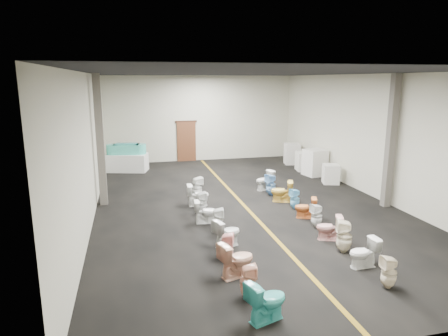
{
  "coord_description": "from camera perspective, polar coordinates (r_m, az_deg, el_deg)",
  "views": [
    {
      "loc": [
        -3.8,
        -13.06,
        4.29
      ],
      "look_at": [
        -0.41,
        1.0,
        1.08
      ],
      "focal_mm": 32.0,
      "sensor_mm": 36.0,
      "label": 1
    }
  ],
  "objects": [
    {
      "name": "toilet_right_4",
      "position": [
        12.17,
        13.1,
        -6.66
      ],
      "size": [
        0.37,
        0.37,
        0.72
      ],
      "primitive_type": "imported",
      "rotation": [
        0.0,
        0.0,
        -1.43
      ],
      "color": "silver",
      "rests_on": "floor"
    },
    {
      "name": "bathtub",
      "position": [
        19.49,
        -13.78,
        2.64
      ],
      "size": [
        1.84,
        0.86,
        0.55
      ],
      "rotation": [
        0.0,
        0.0,
        -0.16
      ],
      "color": "#40B8A5",
      "rests_on": "display_table"
    },
    {
      "name": "appliance_crate_c",
      "position": [
        19.58,
        11.49,
        0.95
      ],
      "size": [
        0.92,
        0.92,
        0.9
      ],
      "primitive_type": "cube",
      "rotation": [
        0.0,
        0.0,
        -0.17
      ],
      "color": "silver",
      "rests_on": "floor"
    },
    {
      "name": "toilet_left_5",
      "position": [
        11.45,
        -0.94,
        -7.52
      ],
      "size": [
        0.38,
        0.37,
        0.73
      ],
      "primitive_type": "imported",
      "rotation": [
        0.0,
        0.0,
        1.44
      ],
      "color": "silver",
      "rests_on": "floor"
    },
    {
      "name": "column_left",
      "position": [
        14.24,
        -17.28,
        3.72
      ],
      "size": [
        0.25,
        0.25,
        4.5
      ],
      "primitive_type": "cube",
      "color": "#59544C",
      "rests_on": "floor"
    },
    {
      "name": "floor",
      "position": [
        14.26,
        2.54,
        -5.0
      ],
      "size": [
        16.0,
        16.0,
        0.0
      ],
      "primitive_type": "plane",
      "color": "black",
      "rests_on": "ground"
    },
    {
      "name": "toilet_right_0",
      "position": [
        9.28,
        22.5,
        -13.57
      ],
      "size": [
        0.35,
        0.34,
        0.71
      ],
      "primitive_type": "imported",
      "rotation": [
        0.0,
        0.0,
        -1.65
      ],
      "color": "beige",
      "rests_on": "floor"
    },
    {
      "name": "toilet_left_9",
      "position": [
        14.71,
        -3.85,
        -2.83
      ],
      "size": [
        0.44,
        0.43,
        0.81
      ],
      "primitive_type": "imported",
      "rotation": [
        0.0,
        0.0,
        1.79
      ],
      "color": "white",
      "rests_on": "floor"
    },
    {
      "name": "toilet_right_9",
      "position": [
        15.91,
        5.84,
        -1.76
      ],
      "size": [
        0.85,
        0.65,
        0.77
      ],
      "primitive_type": "imported",
      "rotation": [
        0.0,
        0.0,
        -1.25
      ],
      "color": "white",
      "rests_on": "floor"
    },
    {
      "name": "appliance_crate_d",
      "position": [
        20.97,
        9.7,
        2.01
      ],
      "size": [
        0.88,
        0.88,
        1.06
      ],
      "primitive_type": "cube",
      "rotation": [
        0.0,
        0.0,
        -0.19
      ],
      "color": "silver",
      "rests_on": "floor"
    },
    {
      "name": "toilet_left_0",
      "position": [
        7.62,
        6.12,
        -18.29
      ],
      "size": [
        0.87,
        0.66,
        0.79
      ],
      "primitive_type": "imported",
      "rotation": [
        0.0,
        0.0,
        1.89
      ],
      "color": "teal",
      "rests_on": "floor"
    },
    {
      "name": "toilet_left_3",
      "position": [
        9.78,
        0.4,
        -11.21
      ],
      "size": [
        0.42,
        0.42,
        0.71
      ],
      "primitive_type": "imported",
      "rotation": [
        0.0,
        0.0,
        1.2
      ],
      "color": "#F4A6A1",
      "rests_on": "floor"
    },
    {
      "name": "wall_left",
      "position": [
        13.28,
        -18.61,
        3.02
      ],
      "size": [
        0.0,
        16.0,
        16.0
      ],
      "primitive_type": "plane",
      "rotation": [
        1.57,
        0.0,
        1.57
      ],
      "color": "#BCB9A0",
      "rests_on": "ground"
    },
    {
      "name": "wall_front",
      "position": [
        6.65,
        22.28,
        -6.31
      ],
      "size": [
        10.0,
        0.0,
        10.0
      ],
      "primitive_type": "plane",
      "rotation": [
        -1.57,
        0.0,
        0.0
      ],
      "color": "#BCB9A0",
      "rests_on": "ground"
    },
    {
      "name": "toilet_right_3",
      "position": [
        11.35,
        14.78,
        -8.24
      ],
      "size": [
        0.77,
        0.59,
        0.7
      ],
      "primitive_type": "imported",
      "rotation": [
        0.0,
        0.0,
        -1.9
      ],
      "color": "#DF9D97",
      "rests_on": "floor"
    },
    {
      "name": "ceiling",
      "position": [
        13.61,
        2.73,
        13.39
      ],
      "size": [
        16.0,
        16.0,
        0.0
      ],
      "primitive_type": "plane",
      "rotation": [
        3.14,
        0.0,
        0.0
      ],
      "color": "black",
      "rests_on": "ground"
    },
    {
      "name": "toilet_right_7",
      "position": [
        14.42,
        8.25,
        -3.3
      ],
      "size": [
        0.87,
        0.68,
        0.78
      ],
      "primitive_type": "imported",
      "rotation": [
        0.0,
        0.0,
        -1.94
      ],
      "color": "#F0C24D",
      "rests_on": "floor"
    },
    {
      "name": "toilet_right_2",
      "position": [
        10.64,
        16.79,
        -9.31
      ],
      "size": [
        0.51,
        0.5,
        0.86
      ],
      "primitive_type": "imported",
      "rotation": [
        0.0,
        0.0,
        -1.93
      ],
      "color": "#F0E4C8",
      "rests_on": "floor"
    },
    {
      "name": "wall_right",
      "position": [
        15.88,
        20.29,
        4.36
      ],
      "size": [
        0.0,
        16.0,
        16.0
      ],
      "primitive_type": "plane",
      "rotation": [
        1.57,
        0.0,
        -1.57
      ],
      "color": "#BCB9A0",
      "rests_on": "ground"
    },
    {
      "name": "toilet_right_5",
      "position": [
        12.9,
        11.56,
        -5.58
      ],
      "size": [
        0.76,
        0.59,
        0.68
      ],
      "primitive_type": "imported",
      "rotation": [
        0.0,
        0.0,
        -1.93
      ],
      "color": "orange",
      "rests_on": "floor"
    },
    {
      "name": "toilet_right_1",
      "position": [
        10.01,
        19.34,
        -11.37
      ],
      "size": [
        0.71,
        0.42,
        0.71
      ],
      "primitive_type": "imported",
      "rotation": [
        0.0,
        0.0,
        -1.54
      ],
      "color": "white",
      "rests_on": "floor"
    },
    {
      "name": "toilet_left_6",
      "position": [
        12.24,
        -2.65,
        -6.25
      ],
      "size": [
        0.74,
        0.47,
        0.71
      ],
      "primitive_type": "imported",
      "rotation": [
        0.0,
        0.0,
        1.46
      ],
      "color": "white",
      "rests_on": "floor"
    },
    {
      "name": "appliance_crate_b",
      "position": [
        18.64,
        12.83,
        0.77
      ],
      "size": [
        1.01,
        1.01,
        1.19
      ],
      "primitive_type": "cube",
      "rotation": [
        0.0,
        0.0,
        0.18
      ],
      "color": "silver",
      "rests_on": "floor"
    },
    {
      "name": "display_table",
      "position": [
        19.6,
        -13.68,
        0.76
      ],
      "size": [
        2.07,
        1.42,
        0.84
      ],
      "primitive_type": "cube",
      "rotation": [
        0.0,
        0.0,
        -0.28
      ],
      "color": "silver",
      "rests_on": "floor"
    },
    {
      "name": "column_right",
      "position": [
        14.52,
        22.72,
        3.47
      ],
      "size": [
        0.25,
        0.25,
        4.5
      ],
      "primitive_type": "cube",
      "color": "#59544C",
      "rests_on": "floor"
    },
    {
      "name": "toilet_left_2",
      "position": [
        9.04,
        1.79,
        -12.9
      ],
      "size": [
        0.9,
        0.67,
        0.82
      ],
      "primitive_type": "imported",
      "rotation": [
        0.0,
        0.0,
        1.86
      ],
      "color": "#DB9E83",
      "rests_on": "floor"
    },
    {
      "name": "toilet_right_6",
      "position": [
        13.73,
        10.09,
        -4.35
      ],
      "size": [
        0.37,
        0.36,
        0.7
      ],
      "primitive_type": "imported",
      "rotation": [
        0.0,
        0.0,
        -1.42
      ],
      "color": "#7ACBEF",
      "rests_on": "floor"
    },
    {
      "name": "toilet_left_7",
      "position": [
        13.06,
        -3.32,
        -5.0
      ],
      "size": [
        0.38,
        0.38,
        0.73
      ],
      "primitive_type": "imported",
      "rotation": [
        0.0,
        0.0,
        1.72
      ],
      "color": "silver",
      "rests_on": "floor"
    },
    {
      "name": "back_door",
      "position": [
        21.46,
        -5.39,
        3.78
      ],
      "size": [
        1.0,
        0.1,
        2.1
      ],
      "primitive_type": "cube",
      "color": "#562D19",
      "rests_on": "floor"
    },
    {
      "name": "toilet_right_8",
      "position": [
        15.17,
        6.72,
        -2.38
      ],
      "size": [
        0.48,
        0.47,
        0.83
      ],
      "primitive_type": "imported",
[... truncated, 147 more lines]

